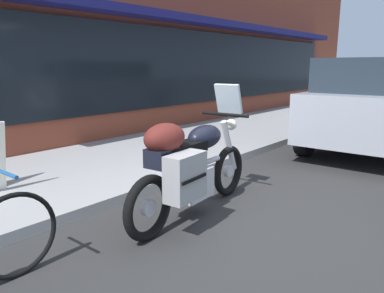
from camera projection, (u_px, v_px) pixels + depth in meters
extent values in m
plane|color=#2D2D2D|center=(229.00, 213.00, 4.13)|extent=(80.00, 80.00, 0.00)
cube|color=black|center=(220.00, 67.00, 10.25)|extent=(13.05, 0.06, 1.80)
cube|color=navy|center=(227.00, 25.00, 9.88)|extent=(13.05, 0.60, 0.16)
cube|color=#979797|center=(317.00, 112.00, 12.47)|extent=(30.00, 2.85, 0.12)
torus|color=black|center=(228.00, 171.00, 4.64)|extent=(0.64, 0.14, 0.63)
cylinder|color=silver|center=(228.00, 171.00, 4.64)|extent=(0.16, 0.07, 0.16)
torus|color=black|center=(148.00, 208.00, 3.43)|extent=(0.64, 0.14, 0.63)
cylinder|color=silver|center=(148.00, 208.00, 3.43)|extent=(0.16, 0.07, 0.16)
cube|color=silver|center=(192.00, 183.00, 3.99)|extent=(0.46, 0.34, 0.32)
cylinder|color=silver|center=(194.00, 167.00, 3.99)|extent=(0.98, 0.14, 0.06)
ellipsoid|color=black|center=(205.00, 137.00, 4.08)|extent=(0.54, 0.32, 0.26)
cube|color=black|center=(182.00, 149.00, 3.76)|extent=(0.62, 0.29, 0.11)
cube|color=black|center=(162.00, 157.00, 3.50)|extent=(0.30, 0.24, 0.18)
cylinder|color=silver|center=(229.00, 146.00, 4.57)|extent=(0.35, 0.10, 0.67)
cylinder|color=black|center=(225.00, 115.00, 4.39)|extent=(0.09, 0.62, 0.04)
cube|color=silver|center=(228.00, 99.00, 4.42)|extent=(0.18, 0.33, 0.35)
sphere|color=#EAEACC|center=(231.00, 124.00, 4.55)|extent=(0.14, 0.14, 0.14)
cube|color=#A1A1A1|center=(185.00, 177.00, 3.44)|extent=(0.46, 0.24, 0.44)
cube|color=black|center=(194.00, 179.00, 3.37)|extent=(0.37, 0.05, 0.03)
ellipsoid|color=#591E19|center=(165.00, 138.00, 3.50)|extent=(0.51, 0.36, 0.28)
torus|color=black|center=(15.00, 236.00, 2.82)|extent=(0.68, 0.05, 0.68)
cylinder|color=#1E5999|center=(1.00, 171.00, 2.67)|extent=(0.03, 0.48, 0.03)
cube|color=#9EA3AD|center=(382.00, 110.00, 7.26)|extent=(4.75, 2.02, 0.83)
cube|color=#232D38|center=(383.00, 74.00, 6.89)|extent=(3.24, 1.74, 0.57)
cylinder|color=black|center=(352.00, 118.00, 9.09)|extent=(0.67, 0.24, 0.66)
cylinder|color=black|center=(306.00, 137.00, 6.70)|extent=(0.67, 0.24, 0.66)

